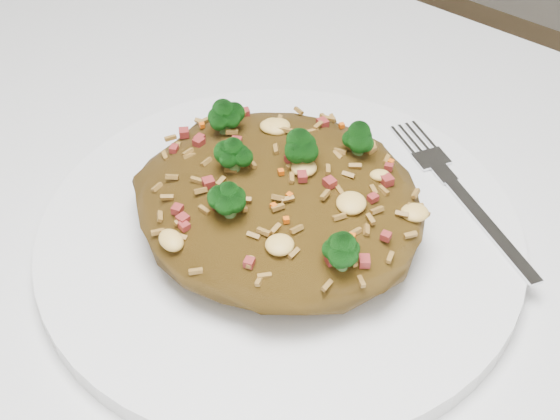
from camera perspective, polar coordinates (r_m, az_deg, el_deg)
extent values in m
cube|color=silver|center=(0.48, -8.65, -7.62)|extent=(1.20, 0.80, 0.04)
cylinder|color=brown|center=(1.21, -13.39, 3.69)|extent=(0.06, 0.06, 0.71)
cylinder|color=white|center=(0.49, 0.00, -1.89)|extent=(0.30, 0.30, 0.01)
ellipsoid|color=brown|center=(0.47, 0.00, 0.64)|extent=(0.18, 0.16, 0.04)
ellipsoid|color=#083E08|center=(0.45, -3.42, 4.19)|extent=(0.02, 0.02, 0.02)
ellipsoid|color=#083E08|center=(0.47, 5.78, 5.31)|extent=(0.02, 0.02, 0.02)
ellipsoid|color=#083E08|center=(0.49, -4.10, 6.92)|extent=(0.02, 0.02, 0.02)
ellipsoid|color=#083E08|center=(0.42, -3.73, 0.93)|extent=(0.02, 0.02, 0.02)
ellipsoid|color=#083E08|center=(0.45, 1.45, 4.69)|extent=(0.02, 0.02, 0.02)
ellipsoid|color=#083E08|center=(0.40, 4.61, -2.92)|extent=(0.02, 0.02, 0.02)
cube|color=silver|center=(0.49, 16.04, -2.43)|extent=(0.09, 0.06, 0.00)
cube|color=silver|center=(0.54, 10.47, 4.33)|extent=(0.04, 0.03, 0.00)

